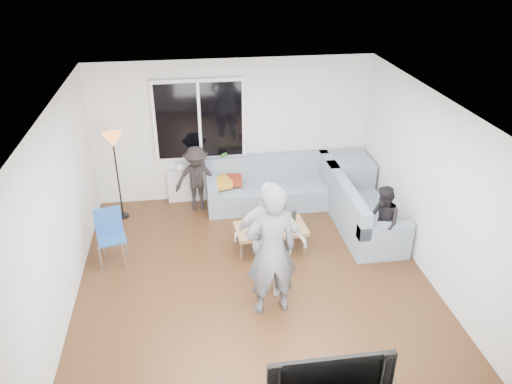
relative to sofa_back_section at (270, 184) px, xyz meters
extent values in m
cube|color=#56351C|center=(-0.60, -2.27, -0.45)|extent=(5.00, 5.50, 0.04)
cube|color=white|center=(-0.60, -2.27, 2.20)|extent=(5.00, 5.50, 0.04)
cube|color=silver|center=(-0.60, 0.50, 0.88)|extent=(5.00, 0.04, 2.60)
cube|color=silver|center=(-0.60, -5.04, 0.88)|extent=(5.00, 0.04, 2.60)
cube|color=silver|center=(-3.12, -2.27, 0.88)|extent=(0.04, 5.50, 2.60)
cube|color=silver|center=(1.92, -2.27, 0.88)|extent=(0.04, 5.50, 2.60)
cube|color=white|center=(-1.20, 0.42, 1.12)|extent=(1.62, 0.06, 1.47)
cube|color=black|center=(-1.20, 0.38, 1.12)|extent=(1.50, 0.02, 1.35)
cube|color=white|center=(-1.20, 0.37, 1.12)|extent=(0.05, 0.03, 1.35)
cube|color=silver|center=(-1.20, 0.38, -0.11)|extent=(1.30, 0.12, 0.62)
imported|color=#326C2B|center=(-0.83, 0.35, 0.36)|extent=(0.20, 0.17, 0.34)
imported|color=white|center=(-1.60, 0.35, 0.28)|extent=(0.19, 0.19, 0.17)
cube|color=gray|center=(1.41, 0.00, 0.00)|extent=(0.85, 0.85, 0.85)
cube|color=orange|center=(-0.92, -0.02, 0.09)|extent=(0.46, 0.42, 0.14)
cube|color=maroon|center=(-0.69, 0.06, 0.09)|extent=(0.37, 0.32, 0.13)
cube|color=#926846|center=(-0.24, -1.45, -0.22)|extent=(1.14, 0.67, 0.40)
cylinder|color=maroon|center=(-0.22, -1.54, 0.06)|extent=(0.17, 0.17, 0.17)
imported|color=#4D4D52|center=(-0.48, -2.86, 0.50)|extent=(0.72, 0.52, 1.85)
imported|color=silver|center=(-0.44, -2.51, 0.42)|extent=(1.07, 0.73, 1.69)
imported|color=black|center=(1.42, -1.84, 0.15)|extent=(0.47, 0.59, 1.15)
imported|color=black|center=(-1.32, 0.03, 0.18)|extent=(0.80, 0.49, 1.21)
imported|color=black|center=(-0.29, -4.77, 0.36)|extent=(1.19, 0.16, 0.69)
cylinder|color=orange|center=(-0.04, -1.50, 0.08)|extent=(0.07, 0.07, 0.22)
cylinder|color=#2E8918|center=(-0.40, -1.61, 0.09)|extent=(0.08, 0.08, 0.23)
cylinder|color=black|center=(0.15, -1.34, 0.07)|extent=(0.07, 0.07, 0.19)
cylinder|color=#331B0B|center=(-0.22, -1.34, 0.08)|extent=(0.07, 0.07, 0.22)
camera|label=1|loc=(-1.43, -8.00, 4.06)|focal=35.08mm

